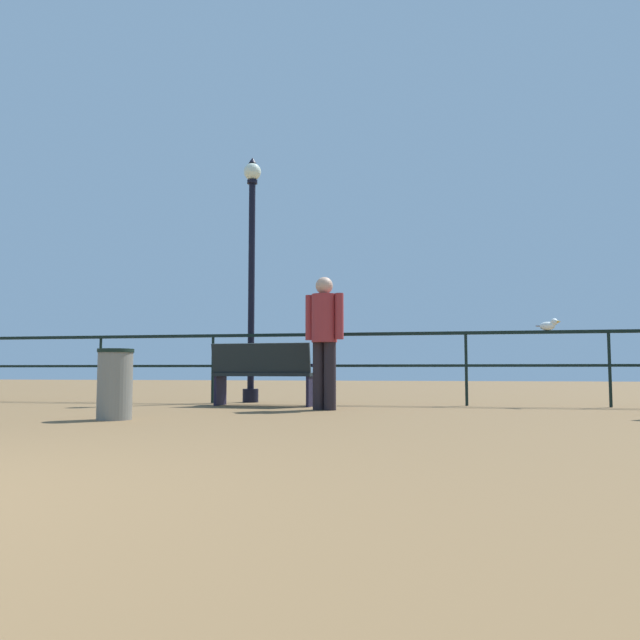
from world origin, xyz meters
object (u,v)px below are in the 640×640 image
Objects in this scene: person_at_railing at (324,333)px; trash_bin at (115,384)px; seagull_on_rail at (549,325)px; bench_near_left at (263,371)px; lamppost_center at (252,265)px.

trash_bin is at bearing -132.20° from person_at_railing.
person_at_railing is 5.23× the size of seagull_on_rail.
person_at_railing reaches higher than bench_near_left.
trash_bin is at bearing -94.50° from lamppost_center.
lamppost_center is 2.32× the size of person_at_railing.
person_at_railing is 2.35× the size of trash_bin.
lamppost_center is at bearing 132.29° from person_at_railing.
seagull_on_rail is at bearing 9.50° from bench_near_left.
seagull_on_rail is (3.06, 1.39, 0.16)m from person_at_railing.
seagull_on_rail is at bearing 24.40° from person_at_railing.
bench_near_left is 1.36m from person_at_railing.
seagull_on_rail is 6.08m from trash_bin.
person_at_railing reaches higher than trash_bin.
person_at_railing reaches higher than seagull_on_rail.
bench_near_left is at bearing -63.35° from lamppost_center.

